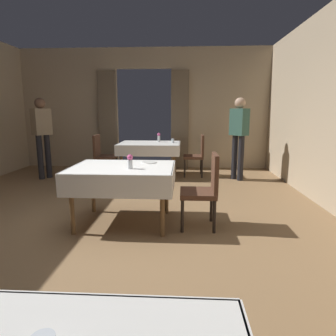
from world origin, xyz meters
name	(u,v)px	position (x,y,z in m)	size (l,w,h in m)	color
ground	(100,229)	(0.00, 0.00, 0.00)	(10.08, 10.08, 0.00)	olive
wall_back	(144,109)	(0.00, 4.18, 1.51)	(6.40, 0.27, 3.00)	tan
dining_table_mid	(123,174)	(0.26, 0.23, 0.66)	(1.30, 1.03, 0.75)	brown
dining_table_far	(150,147)	(0.26, 3.10, 0.67)	(1.36, 1.07, 0.75)	brown
chair_mid_right	(205,187)	(1.29, 0.15, 0.52)	(0.44, 0.44, 0.93)	black
chair_far_right	(197,153)	(1.32, 3.13, 0.52)	(0.44, 0.44, 0.93)	black
chair_far_left	(102,153)	(-0.80, 2.99, 0.52)	(0.44, 0.44, 0.93)	black
flower_vase_mid	(130,161)	(0.38, 0.07, 0.84)	(0.07, 0.07, 0.18)	silver
plate_mid_b	(149,162)	(0.56, 0.51, 0.76)	(0.20, 0.20, 0.01)	white
flower_vase_far	(159,137)	(0.45, 3.34, 0.86)	(0.07, 0.07, 0.21)	silver
glass_far_b	(173,141)	(0.78, 3.15, 0.80)	(0.07, 0.07, 0.10)	silver
person_waiter_by_doorway	(42,131)	(-1.99, 2.69, 1.02)	(0.38, 0.42, 1.72)	black
person_diner_standing_aside	(239,132)	(2.17, 2.80, 1.02)	(0.39, 0.42, 1.72)	black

